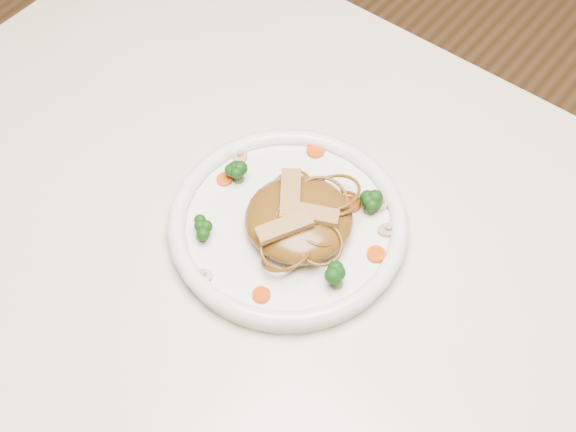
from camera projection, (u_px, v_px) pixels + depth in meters
The scene contains 19 objects.
table at pixel (320, 338), 0.94m from camera, with size 1.20×0.80×0.75m.
plate at pixel (288, 228), 0.90m from camera, with size 0.26×0.26×0.02m, color white.
noodle_mound at pixel (299, 219), 0.87m from camera, with size 0.12×0.12×0.04m, color #5D3C11.
chicken_a at pixel (311, 214), 0.85m from camera, with size 0.06×0.02×0.01m, color #A7804F.
chicken_b at pixel (290, 195), 0.87m from camera, with size 0.07×0.02×0.01m, color #A7804F.
chicken_c at pixel (285, 227), 0.84m from camera, with size 0.06×0.02×0.01m, color #A7804F.
broccoli_0 at pixel (370, 202), 0.89m from camera, with size 0.03×0.03×0.03m, color #12440E, non-canonical shape.
broccoli_1 at pixel (238, 170), 0.91m from camera, with size 0.03×0.03×0.03m, color #12440E, non-canonical shape.
broccoli_2 at pixel (201, 230), 0.87m from camera, with size 0.02×0.02×0.03m, color #12440E, non-canonical shape.
broccoli_3 at pixel (337, 276), 0.83m from camera, with size 0.03×0.03×0.03m, color #12440E, non-canonical shape.
carrot_0 at pixel (352, 204), 0.90m from camera, with size 0.02×0.02×0.01m, color red.
carrot_1 at pixel (224, 179), 0.92m from camera, with size 0.02×0.02×0.01m, color red.
carrot_2 at pixel (376, 254), 0.86m from camera, with size 0.02×0.02×0.01m, color red.
carrot_3 at pixel (316, 150), 0.95m from camera, with size 0.02×0.02×0.01m, color red.
carrot_4 at pixel (261, 295), 0.84m from camera, with size 0.02×0.02×0.01m, color red.
mushroom_0 at pixel (203, 276), 0.85m from camera, with size 0.02×0.02×0.01m, color #BBA88C.
mushroom_1 at pixel (388, 230), 0.88m from camera, with size 0.02×0.02×0.01m, color #BBA88C.
mushroom_2 at pixel (240, 156), 0.94m from camera, with size 0.02×0.02×0.01m, color #BBA88C.
mushroom_3 at pixel (381, 203), 0.90m from camera, with size 0.02×0.02×0.01m, color #BBA88C.
Camera 1 is at (0.24, -0.36, 1.49)m, focal length 50.52 mm.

